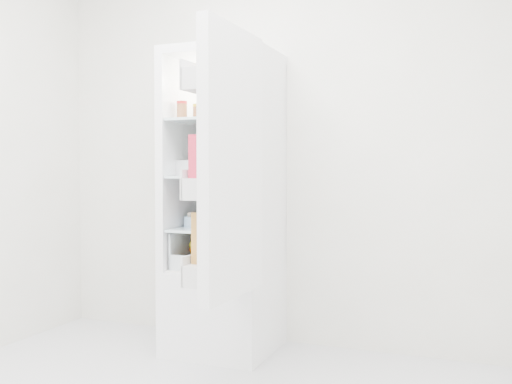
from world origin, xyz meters
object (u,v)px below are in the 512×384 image
at_px(mushroom_bowl, 195,222).
at_px(fridge_door, 227,169).
at_px(refrigerator, 227,240).
at_px(red_cabbage, 241,214).

xyz_separation_m(mushroom_bowl, fridge_door, (0.46, -0.54, 0.31)).
bearing_deg(refrigerator, red_cabbage, -43.56).
distance_m(refrigerator, fridge_door, 0.82).
bearing_deg(fridge_door, red_cabbage, 17.39).
height_order(refrigerator, fridge_door, refrigerator).
bearing_deg(refrigerator, mushroom_bowl, -148.10).
bearing_deg(red_cabbage, mushroom_bowl, 172.05).
bearing_deg(red_cabbage, refrigerator, 136.44).
xyz_separation_m(refrigerator, red_cabbage, (0.15, -0.15, 0.17)).
bearing_deg(mushroom_bowl, refrigerator, 31.90).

